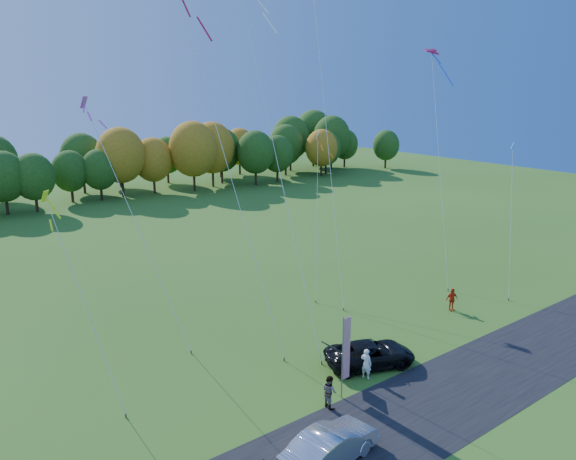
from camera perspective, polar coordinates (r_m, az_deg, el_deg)
ground at (r=31.17m, az=6.96°, el=-14.83°), size 160.00×160.00×0.00m
asphalt_strip at (r=28.89m, az=12.77°, el=-17.69°), size 90.00×6.00×0.01m
tree_line at (r=78.12m, az=-22.45°, el=2.27°), size 116.00×12.00×10.00m
black_suv at (r=32.31m, az=8.35°, el=-12.35°), size 5.54×4.02×1.40m
silver_sedan at (r=24.89m, az=4.33°, el=-21.05°), size 4.92×2.30×1.56m
person_tailgate_a at (r=30.98m, az=7.95°, el=-13.29°), size 0.58×0.71×1.69m
person_tailgate_b at (r=28.38m, az=4.23°, el=-16.04°), size 0.70×0.85×1.64m
person_east at (r=40.73m, az=16.30°, el=-6.78°), size 1.02×0.65×1.61m
feather_flag at (r=28.38m, az=5.87°, el=-11.82°), size 0.57×0.12×4.36m
kite_delta_blue at (r=33.05m, az=-6.70°, el=8.51°), size 2.74×10.64×23.20m
kite_parafoil_orange at (r=42.82m, az=3.58°, el=13.78°), size 7.71×12.44×29.70m
kite_delta_red at (r=32.86m, az=-1.81°, el=10.78°), size 2.82×9.86×23.19m
kite_parafoil_rainbow at (r=47.16m, az=15.13°, el=6.62°), size 7.55×8.42×18.44m
kite_diamond_yellow at (r=29.20m, az=-20.08°, el=-6.68°), size 1.59×6.53×10.42m
kite_diamond_white at (r=42.24m, az=2.96°, el=1.70°), size 5.05×5.82×12.12m
kite_diamond_pink at (r=34.00m, az=-15.10°, el=0.44°), size 3.28×7.61×14.92m
kite_diamond_blue_low at (r=44.51m, az=21.69°, el=0.88°), size 3.59×3.22×11.32m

